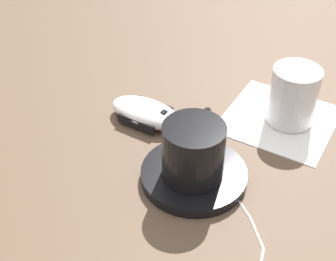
% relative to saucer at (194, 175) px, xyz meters
% --- Properties ---
extents(ground_plane, '(3.00, 3.00, 0.00)m').
position_rel_saucer_xyz_m(ground_plane, '(0.01, -0.08, -0.01)').
color(ground_plane, brown).
extents(saucer, '(0.14, 0.14, 0.01)m').
position_rel_saucer_xyz_m(saucer, '(0.00, 0.00, 0.00)').
color(saucer, black).
rests_on(saucer, ground).
extents(coffee_cup, '(0.08, 0.11, 0.07)m').
position_rel_saucer_xyz_m(coffee_cup, '(0.00, 0.00, 0.04)').
color(coffee_cup, black).
rests_on(coffee_cup, saucer).
extents(computer_mouse, '(0.12, 0.08, 0.03)m').
position_rel_saucer_xyz_m(computer_mouse, '(0.10, -0.09, 0.01)').
color(computer_mouse, silver).
rests_on(computer_mouse, ground).
extents(mouse_cable, '(0.16, 0.25, 0.00)m').
position_rel_saucer_xyz_m(mouse_cable, '(-0.06, 0.03, -0.01)').
color(mouse_cable, white).
rests_on(mouse_cable, ground).
extents(napkin_under_glass, '(0.18, 0.18, 0.00)m').
position_rel_saucer_xyz_m(napkin_under_glass, '(-0.08, -0.16, -0.01)').
color(napkin_under_glass, white).
rests_on(napkin_under_glass, ground).
extents(drinking_glass, '(0.07, 0.07, 0.09)m').
position_rel_saucer_xyz_m(drinking_glass, '(-0.10, -0.16, 0.04)').
color(drinking_glass, silver).
rests_on(drinking_glass, napkin_under_glass).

